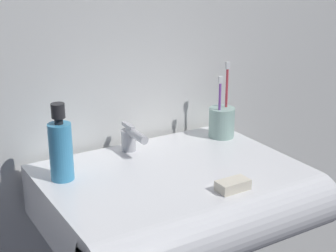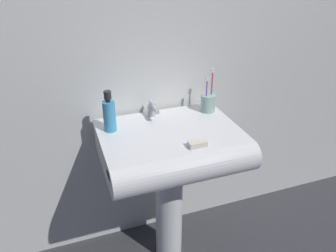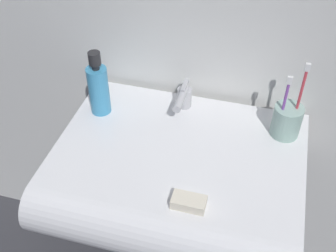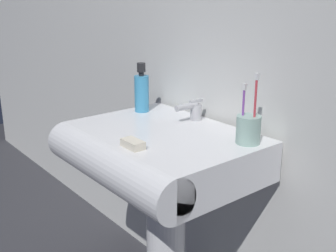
# 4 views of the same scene
# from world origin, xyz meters

# --- Properties ---
(ground_plane) EXTENTS (6.00, 6.00, 0.00)m
(ground_plane) POSITION_xyz_m (0.00, 0.00, 0.00)
(ground_plane) COLOR #38383D
(ground_plane) RESTS_ON ground
(wall_back) EXTENTS (5.00, 0.05, 2.40)m
(wall_back) POSITION_xyz_m (0.00, 0.26, 1.20)
(wall_back) COLOR silver
(wall_back) RESTS_ON ground
(sink_pedestal) EXTENTS (0.14, 0.14, 0.64)m
(sink_pedestal) POSITION_xyz_m (0.00, 0.00, 0.32)
(sink_pedestal) COLOR white
(sink_pedestal) RESTS_ON ground
(sink_basin) EXTENTS (0.63, 0.50, 0.13)m
(sink_basin) POSITION_xyz_m (0.00, -0.05, 0.71)
(sink_basin) COLOR white
(sink_basin) RESTS_ON sink_pedestal
(faucet) EXTENTS (0.04, 0.12, 0.08)m
(faucet) POSITION_xyz_m (-0.03, 0.15, 0.81)
(faucet) COLOR #B7B7BC
(faucet) RESTS_ON sink_basin
(toothbrush_cup) EXTENTS (0.07, 0.07, 0.22)m
(toothbrush_cup) POSITION_xyz_m (0.25, 0.12, 0.82)
(toothbrush_cup) COLOR #99BFB2
(toothbrush_cup) RESTS_ON sink_basin
(soap_bottle) EXTENTS (0.06, 0.06, 0.19)m
(soap_bottle) POSITION_xyz_m (-0.25, 0.08, 0.85)
(soap_bottle) COLOR #3F99CC
(soap_bottle) RESTS_ON sink_basin
(bar_soap) EXTENTS (0.08, 0.04, 0.02)m
(bar_soap) POSITION_xyz_m (0.06, -0.17, 0.79)
(bar_soap) COLOR silver
(bar_soap) RESTS_ON sink_basin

